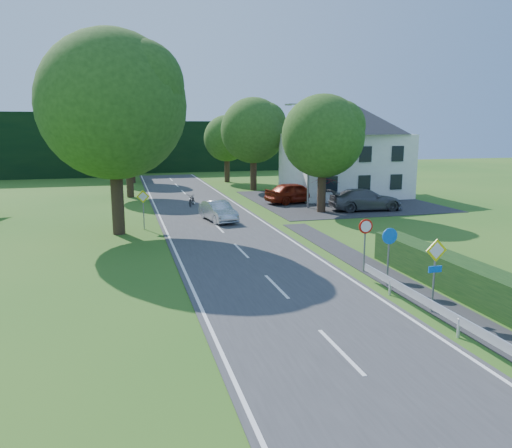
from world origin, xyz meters
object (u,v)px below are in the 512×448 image
object	(u,v)px
parasol	(325,191)
parked_car_silver_b	(363,191)
streetlight	(307,150)
motorcycle	(192,200)
parked_car_silver_a	(324,188)
moving_car	(218,211)
parked_car_red	(295,193)
parked_car_grey	(365,200)

from	to	relation	value
parasol	parked_car_silver_b	bearing A→B (deg)	28.53
streetlight	parasol	distance (m)	4.26
motorcycle	parked_car_silver_b	size ratio (longest dim) A/B	0.41
parked_car_silver_a	parasol	distance (m)	4.12
streetlight	moving_car	xyz separation A→B (m)	(-7.65, -3.68, -3.76)
moving_car	parasol	distance (m)	11.11
parked_car_red	parked_car_silver_b	size ratio (longest dim) A/B	1.12
parked_car_red	parked_car_silver_a	xyz separation A→B (m)	(3.73, 2.58, -0.07)
streetlight	parked_car_silver_a	bearing A→B (deg)	54.70
parked_car_silver_a	parked_car_silver_b	xyz separation A→B (m)	(3.13, -1.27, -0.16)
moving_car	parked_car_silver_b	bearing A→B (deg)	17.89
moving_car	motorcycle	xyz separation A→B (m)	(-0.80, 7.01, -0.19)
streetlight	parasol	size ratio (longest dim) A/B	3.34
parked_car_grey	parked_car_silver_b	bearing A→B (deg)	-21.67
streetlight	moving_car	bearing A→B (deg)	-154.30
parked_car_silver_a	parasol	world-z (taller)	parasol
moving_car	parked_car_silver_b	distance (m)	16.42
moving_car	parked_car_grey	size ratio (longest dim) A/B	0.73
moving_car	motorcycle	size ratio (longest dim) A/B	2.23
parked_car_silver_a	parked_car_red	bearing A→B (deg)	120.73
motorcycle	parked_car_grey	distance (m)	13.55
parked_car_red	parasol	distance (m)	2.53
moving_car	parasol	world-z (taller)	parasol
parked_car_grey	parasol	xyz separation A→B (m)	(-1.72, 3.68, 0.27)
moving_car	parasol	size ratio (longest dim) A/B	1.70
parked_car_red	parked_car_silver_b	bearing A→B (deg)	-91.60
parked_car_grey	parasol	world-z (taller)	parasol
streetlight	parked_car_red	bearing A→B (deg)	90.02
parked_car_red	parked_car_silver_a	bearing A→B (deg)	-67.74
motorcycle	parked_car_silver_b	distance (m)	15.32
parked_car_silver_a	parked_car_silver_b	distance (m)	3.38
parasol	parked_car_grey	bearing A→B (deg)	-64.93
motorcycle	parked_car_grey	world-z (taller)	parked_car_grey
parked_car_silver_b	parked_car_silver_a	bearing A→B (deg)	82.32
parked_car_red	parked_car_grey	xyz separation A→B (m)	(3.92, -4.90, -0.05)
streetlight	parked_car_silver_b	xyz separation A→B (m)	(6.86, 4.00, -3.80)
motorcycle	parasol	xyz separation A→B (m)	(10.64, -1.86, 0.60)
parked_car_red	parked_car_silver_b	world-z (taller)	parked_car_red
parked_car_grey	parked_car_silver_b	world-z (taller)	parked_car_grey
parked_car_silver_b	parasol	bearing A→B (deg)	132.93
parked_car_red	streetlight	bearing A→B (deg)	167.60
motorcycle	parked_car_red	world-z (taller)	parked_car_red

